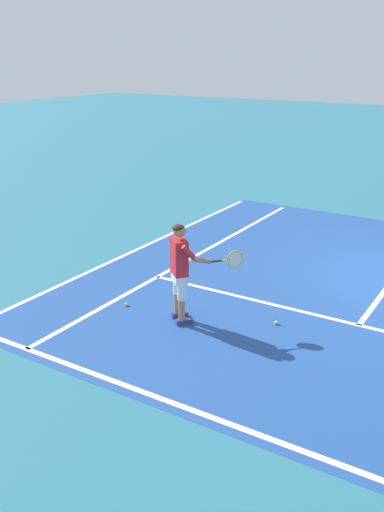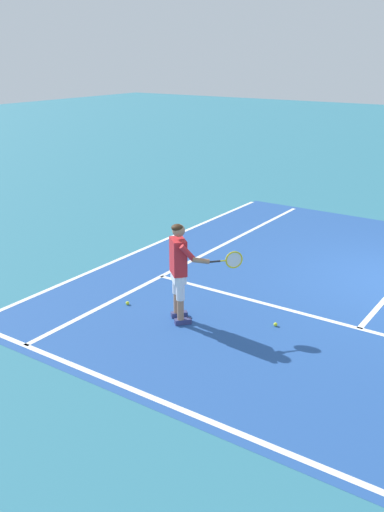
% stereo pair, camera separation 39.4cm
% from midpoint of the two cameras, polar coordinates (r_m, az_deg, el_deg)
% --- Properties ---
extents(court_inner_surface, '(10.98, 10.30, 0.00)m').
position_cam_midpoint_polar(court_inner_surface, '(11.18, 17.55, -3.82)').
color(court_inner_surface, '#234C93').
rests_on(court_inner_surface, ground).
extents(line_baseline, '(10.98, 0.10, 0.01)m').
position_cam_midpoint_polar(line_baseline, '(7.06, 6.43, -17.92)').
color(line_baseline, white).
rests_on(line_baseline, ground).
extents(line_service, '(8.23, 0.10, 0.01)m').
position_cam_midpoint_polar(line_service, '(9.89, 15.34, -6.74)').
color(line_service, white).
rests_on(line_service, ground).
extents(line_singles_left, '(0.10, 9.90, 0.01)m').
position_cam_midpoint_polar(line_singles_left, '(12.67, -0.60, -0.02)').
color(line_singles_left, white).
rests_on(line_singles_left, ground).
extents(line_doubles_left, '(0.10, 9.90, 0.01)m').
position_cam_midpoint_polar(line_doubles_left, '(13.42, -5.57, 1.03)').
color(line_doubles_left, white).
rests_on(line_doubles_left, ground).
extents(tennis_player, '(1.14, 0.78, 1.71)m').
position_cam_midpoint_polar(tennis_player, '(9.31, -2.33, -1.07)').
color(tennis_player, navy).
rests_on(tennis_player, ground).
extents(tennis_ball_near_feet, '(0.07, 0.07, 0.07)m').
position_cam_midpoint_polar(tennis_ball_near_feet, '(9.64, 7.32, -6.69)').
color(tennis_ball_near_feet, '#CCE02D').
rests_on(tennis_ball_near_feet, ground).
extents(tennis_ball_by_baseline, '(0.07, 0.07, 0.07)m').
position_cam_midpoint_polar(tennis_ball_by_baseline, '(10.32, -7.70, -4.85)').
color(tennis_ball_by_baseline, '#CCE02D').
rests_on(tennis_ball_by_baseline, ground).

